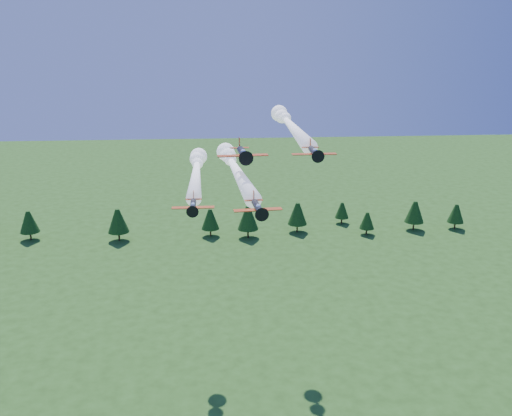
{
  "coord_description": "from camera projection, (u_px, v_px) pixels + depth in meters",
  "views": [
    {
      "loc": [
        -5.33,
        -86.24,
        69.06
      ],
      "look_at": [
        1.2,
        0.0,
        42.39
      ],
      "focal_mm": 40.0,
      "sensor_mm": 36.0,
      "label": 1
    }
  ],
  "objects": [
    {
      "name": "plane_right",
      "position": [
        290.0,
        125.0,
        114.63
      ],
      "size": [
        6.96,
        48.87,
        3.7
      ],
      "rotation": [
        0.0,
        0.0,
        0.0
      ],
      "color": "black",
      "rests_on": "ground"
    },
    {
      "name": "plane_lead",
      "position": [
        235.0,
        168.0,
        104.16
      ],
      "size": [
        8.84,
        44.4,
        3.7
      ],
      "rotation": [
        0.0,
        0.0,
        0.09
      ],
      "color": "black",
      "rests_on": "ground"
    },
    {
      "name": "treeline",
      "position": [
        229.0,
        217.0,
        201.74
      ],
      "size": [
        175.04,
        19.24,
        11.44
      ],
      "color": "#382314",
      "rests_on": "ground"
    },
    {
      "name": "plane_slot",
      "position": [
        243.0,
        153.0,
        94.76
      ],
      "size": [
        8.56,
        9.29,
        3.0
      ],
      "rotation": [
        0.0,
        0.0,
        0.08
      ],
      "color": "black",
      "rests_on": "ground"
    },
    {
      "name": "plane_left",
      "position": [
        196.0,
        170.0,
        113.0
      ],
      "size": [
        6.71,
        42.84,
        3.7
      ],
      "rotation": [
        0.0,
        0.0,
        0.0
      ],
      "color": "black",
      "rests_on": "ground"
    }
  ]
}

